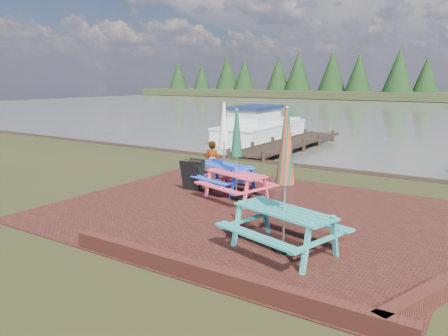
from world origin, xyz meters
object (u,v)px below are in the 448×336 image
Objects in this scene: boat_jetty at (260,129)px; person at (212,141)px; jetty at (290,143)px; picnic_table_teal at (284,203)px; chalkboard at (192,175)px; picnic_table_blue at (224,160)px; picnic_table_red at (236,169)px.

boat_jetty reaches higher than person.
boat_jetty is (-2.91, 2.37, 0.31)m from jetty.
picnic_table_teal reaches higher than chalkboard.
picnic_table_blue is at bearing 152.40° from picnic_table_teal.
picnic_table_teal reaches higher than jetty.
picnic_table_blue reaches higher than jetty.
picnic_table_red is 5.22m from person.
picnic_table_teal is 0.29× the size of jetty.
boat_jetty is at bearing 140.85° from jetty.
picnic_table_red is 0.26× the size of jetty.
chalkboard is at bearing -133.23° from picnic_table_blue.
boat_jetty reaches higher than jetty.
jetty is at bearing -41.46° from boat_jetty.
chalkboard is 0.54× the size of person.
chalkboard is at bearing -167.92° from picnic_table_red.
picnic_table_red is 2.68× the size of chalkboard.
picnic_table_teal reaches higher than boat_jetty.
picnic_table_blue is (-3.37, 3.18, -0.05)m from picnic_table_teal.
picnic_table_blue is at bearing 159.24° from picnic_table_red.
picnic_table_red is 13.12m from boat_jetty.
person reaches higher than jetty.
jetty is at bearing 129.68° from picnic_table_teal.
jetty is 5.65m from person.
picnic_table_blue is 9.13m from jetty.
person is (2.19, -7.93, 0.40)m from boat_jetty.
jetty is (-2.75, 9.47, -0.72)m from picnic_table_red.
chalkboard reaches higher than jetty.
boat_jetty reaches higher than chalkboard.
jetty is at bearing 118.13° from picnic_table_blue.
jetty is (-5.34, 12.06, -0.82)m from picnic_table_teal.
chalkboard is at bearing -82.66° from jetty.
picnic_table_blue is 2.84× the size of chalkboard.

